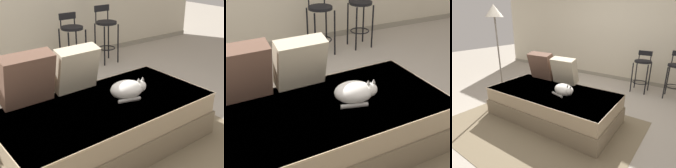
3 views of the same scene
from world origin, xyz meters
The scene contains 8 objects.
ground_plane centered at (0.00, 0.00, 0.00)m, with size 16.00×16.00×0.00m, color #A89E8E.
wall_baseboard_trim centered at (0.00, 2.20, 0.04)m, with size 8.00×0.02×0.09m, color gray.
couch centered at (0.00, -0.40, 0.23)m, with size 2.07×1.09×0.46m.
throw_pillow_corner centered at (-0.57, -0.01, 0.71)m, with size 0.48×0.29×0.50m.
throw_pillow_middle centered at (-0.07, 0.01, 0.69)m, with size 0.45×0.27×0.46m.
cat centered at (0.25, -0.43, 0.55)m, with size 0.37×0.31×0.20m.
bar_stool_near_window centered at (0.81, 1.66, 0.54)m, with size 0.34×0.34×0.89m.
bar_stool_by_doorway centered at (1.46, 1.66, 0.56)m, with size 0.34×0.34×0.94m.
Camera 2 is at (-0.83, -2.34, 1.81)m, focal length 50.00 mm.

